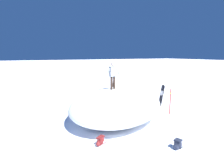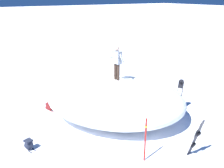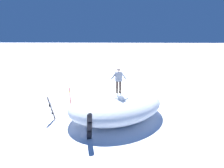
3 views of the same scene
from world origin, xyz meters
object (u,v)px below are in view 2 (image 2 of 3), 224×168
object	(u,v)px
snowboard_secondary_upright	(196,137)
backpack_far	(49,107)
trail_marker_pole	(145,139)
snowboard_primary_upright	(179,95)
snowboarder_standing	(117,61)
backpack_near	(29,144)

from	to	relation	value
snowboard_secondary_upright	backpack_far	world-z (taller)	snowboard_secondary_upright
snowboard_secondary_upright	trail_marker_pole	world-z (taller)	trail_marker_pole
backpack_far	snowboard_secondary_upright	bearing A→B (deg)	117.41
snowboard_primary_upright	snowboard_secondary_upright	bearing A→B (deg)	51.68
backpack_far	trail_marker_pole	xyz separation A→B (m)	(-1.66, 5.66, 0.70)
snowboarder_standing	trail_marker_pole	bearing A→B (deg)	72.07
snowboard_primary_upright	trail_marker_pole	size ratio (longest dim) A/B	0.97
snowboarder_standing	backpack_far	bearing A→B (deg)	-35.58
snowboarder_standing	snowboard_secondary_upright	distance (m)	4.86
trail_marker_pole	backpack_near	bearing A→B (deg)	-40.54
backpack_near	snowboarder_standing	bearing A→B (deg)	-170.74
snowboarder_standing	snowboard_primary_upright	xyz separation A→B (m)	(-2.85, 1.49, -1.87)
snowboard_primary_upright	backpack_near	xyz separation A→B (m)	(7.41, -0.74, -0.64)
snowboard_secondary_upright	backpack_near	size ratio (longest dim) A/B	2.92
snowboarder_standing	backpack_far	world-z (taller)	snowboarder_standing
snowboarder_standing	backpack_far	size ratio (longest dim) A/B	2.62
snowboard_primary_upright	backpack_far	size ratio (longest dim) A/B	2.62
snowboarder_standing	backpack_near	xyz separation A→B (m)	(4.55, 0.74, -2.51)
backpack_near	backpack_far	size ratio (longest dim) A/B	0.87
snowboard_secondary_upright	backpack_near	xyz separation A→B (m)	(5.07, -3.70, -0.61)
snowboard_primary_upright	trail_marker_pole	world-z (taller)	trail_marker_pole
snowboard_primary_upright	backpack_far	xyz separation A→B (m)	(5.69, -3.51, -0.65)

